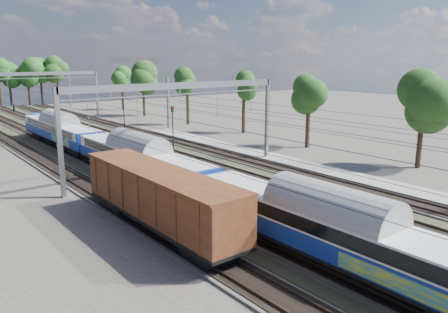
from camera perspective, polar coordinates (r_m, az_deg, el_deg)
track_bed at (r=56.06m, az=-13.93°, el=0.84°), size 21.00×130.00×0.34m
platform at (r=44.09m, az=15.04°, el=-2.28°), size 3.00×70.00×0.30m
catenary at (r=62.37m, az=-16.94°, el=7.66°), size 25.65×130.00×9.00m
tree_belt at (r=103.43m, az=-22.85°, el=9.66°), size 40.79×101.25×11.50m
emu_train at (r=40.15m, az=-10.82°, el=0.19°), size 3.09×65.39×4.52m
freight_boxcar at (r=28.75m, az=-8.48°, el=-5.08°), size 3.21×15.52×4.00m
worker at (r=103.84m, az=-25.76°, el=5.67°), size 0.71×0.83×1.94m
signal_near at (r=53.67m, az=-6.71°, el=4.36°), size 0.38×0.34×5.62m
signal_far at (r=71.39m, az=-12.99°, el=6.38°), size 0.43×0.40×6.11m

